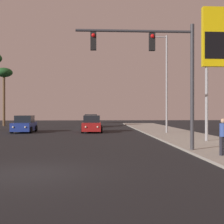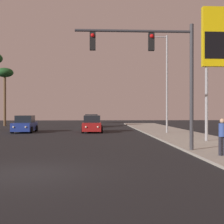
# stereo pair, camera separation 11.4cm
# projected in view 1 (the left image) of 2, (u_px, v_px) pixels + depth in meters

# --- Properties ---
(ground_plane) EXTENTS (120.00, 120.00, 0.00)m
(ground_plane) POSITION_uv_depth(u_px,v_px,m) (28.00, 173.00, 10.67)
(ground_plane) COLOR black
(sidewalk_right) EXTENTS (5.00, 60.00, 0.12)m
(sidewalk_right) POSITION_uv_depth(u_px,v_px,m) (201.00, 141.00, 21.20)
(sidewalk_right) COLOR #9E998E
(sidewalk_right) RESTS_ON ground
(car_white) EXTENTS (2.04, 4.31, 1.68)m
(car_white) POSITION_uv_depth(u_px,v_px,m) (91.00, 121.00, 41.26)
(car_white) COLOR silver
(car_white) RESTS_ON ground
(car_red) EXTENTS (2.04, 4.33, 1.68)m
(car_red) POSITION_uv_depth(u_px,v_px,m) (92.00, 125.00, 31.17)
(car_red) COLOR maroon
(car_red) RESTS_ON ground
(car_blue) EXTENTS (2.04, 4.32, 1.68)m
(car_blue) POSITION_uv_depth(u_px,v_px,m) (24.00, 125.00, 30.97)
(car_blue) COLOR navy
(car_blue) RESTS_ON ground
(traffic_light_mast) EXTENTS (6.11, 0.36, 6.50)m
(traffic_light_mast) POSITION_uv_depth(u_px,v_px,m) (160.00, 62.00, 16.00)
(traffic_light_mast) COLOR #38383D
(traffic_light_mast) RESTS_ON sidewalk_right
(street_lamp) EXTENTS (1.74, 0.24, 9.00)m
(street_lamp) POSITION_uv_depth(u_px,v_px,m) (165.00, 79.00, 28.82)
(street_lamp) COLOR #99999E
(street_lamp) RESTS_ON sidewalk_right
(gas_station_sign) EXTENTS (2.00, 0.42, 9.00)m
(gas_station_sign) POSITION_uv_depth(u_px,v_px,m) (217.00, 44.00, 21.01)
(gas_station_sign) COLOR #99999E
(gas_station_sign) RESTS_ON sidewalk_right
(pedestrian_on_sidewalk) EXTENTS (0.34, 0.32, 1.67)m
(pedestrian_on_sidewalk) POSITION_uv_depth(u_px,v_px,m) (223.00, 135.00, 14.06)
(pedestrian_on_sidewalk) COLOR #23232D
(pedestrian_on_sidewalk) RESTS_ON sidewalk_right
(palm_tree_far) EXTENTS (2.40, 2.40, 8.23)m
(palm_tree_far) POSITION_uv_depth(u_px,v_px,m) (4.00, 76.00, 43.99)
(palm_tree_far) COLOR brown
(palm_tree_far) RESTS_ON ground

